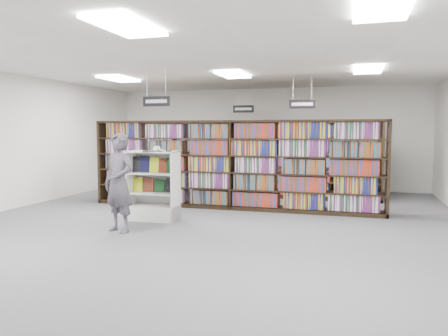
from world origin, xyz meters
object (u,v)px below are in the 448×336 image
(bookshelf_row_near, at_px, (233,165))
(open_book, at_px, (157,150))
(endcap_display, at_px, (154,197))
(shopper, at_px, (119,183))

(bookshelf_row_near, distance_m, open_book, 2.20)
(bookshelf_row_near, bearing_deg, open_book, -120.18)
(endcap_display, distance_m, open_book, 1.00)
(bookshelf_row_near, height_order, open_book, bookshelf_row_near)
(open_book, relative_size, shopper, 0.36)
(endcap_display, bearing_deg, bookshelf_row_near, 52.76)
(bookshelf_row_near, distance_m, shopper, 3.24)
(open_book, bearing_deg, bookshelf_row_near, 44.01)
(bookshelf_row_near, height_order, shopper, bookshelf_row_near)
(bookshelf_row_near, bearing_deg, endcap_display, -124.73)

